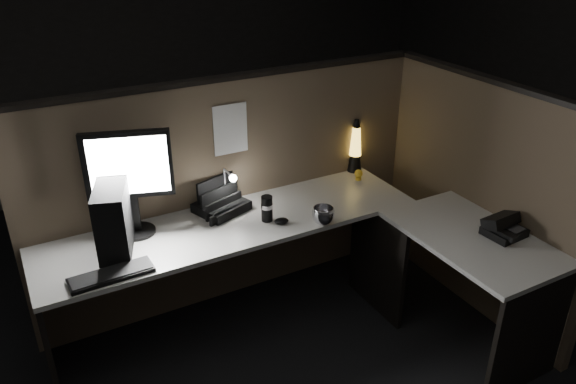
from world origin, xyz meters
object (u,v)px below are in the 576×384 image
monitor (129,173)px  pc_tower (114,219)px  keyboard (111,275)px  desk_phone (503,227)px  lava_lamp (355,150)px

monitor → pc_tower: bearing=-118.5°
pc_tower → monitor: 0.27m
keyboard → desk_phone: bearing=-19.6°
desk_phone → lava_lamp: bearing=97.6°
monitor → keyboard: monitor is taller
lava_lamp → desk_phone: 1.17m
monitor → keyboard: 0.58m
pc_tower → desk_phone: (1.97, -0.90, -0.14)m
keyboard → pc_tower: bearing=67.3°
monitor → lava_lamp: 1.62m
pc_tower → lava_lamp: lava_lamp is taller
keyboard → lava_lamp: 1.91m
pc_tower → lava_lamp: 1.76m
pc_tower → desk_phone: pc_tower is taller
lava_lamp → desk_phone: size_ratio=1.67×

